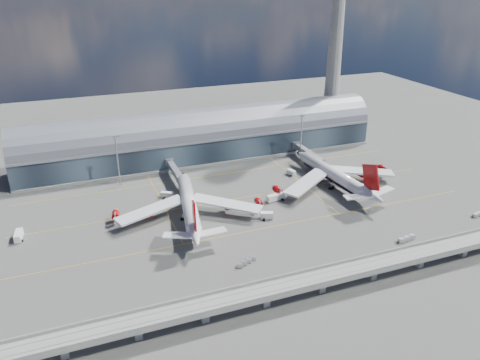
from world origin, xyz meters
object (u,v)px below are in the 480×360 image
object	(u,v)px
service_truck_2	(276,197)
cargo_train_0	(247,262)
floodlight_mast_right	(301,136)
cargo_train_1	(406,239)
floodlight_mast_left	(118,159)
service_truck_5	(167,195)
airliner_left	(189,205)
cargo_train_2	(479,214)
service_truck_1	(267,215)
service_truck_3	(375,190)
service_truck_4	(291,172)
control_tower	(335,55)
airliner_right	(335,176)
service_truck_0	(19,236)

from	to	relation	value
service_truck_2	cargo_train_0	xyz separation A→B (m)	(-31.54, -43.09, -0.90)
floodlight_mast_right	cargo_train_1	size ratio (longest dim) A/B	3.04
floodlight_mast_left	service_truck_5	size ratio (longest dim) A/B	4.27
service_truck_2	floodlight_mast_right	bearing A→B (deg)	-49.38
airliner_left	cargo_train_2	distance (m)	125.08
service_truck_1	cargo_train_1	world-z (taller)	service_truck_1
airliner_left	cargo_train_1	world-z (taller)	airliner_left
service_truck_1	service_truck_3	world-z (taller)	service_truck_1
floodlight_mast_right	service_truck_4	bearing A→B (deg)	-128.71
service_truck_1	service_truck_4	xyz separation A→B (m)	(31.19, 38.85, -0.15)
service_truck_1	service_truck_4	size ratio (longest dim) A/B	1.12
floodlight_mast_right	cargo_train_0	size ratio (longest dim) A/B	2.92
control_tower	cargo_train_1	distance (m)	137.37
service_truck_2	cargo_train_2	world-z (taller)	service_truck_2
control_tower	cargo_train_1	size ratio (longest dim) A/B	12.19
floodlight_mast_left	airliner_right	bearing A→B (deg)	-21.75
cargo_train_2	airliner_left	bearing A→B (deg)	81.32
service_truck_1	cargo_train_0	bearing A→B (deg)	165.53
control_tower	service_truck_5	bearing A→B (deg)	-156.75
service_truck_5	service_truck_2	bearing A→B (deg)	-84.94
airliner_left	service_truck_1	size ratio (longest dim) A/B	11.53
floodlight_mast_left	airliner_left	world-z (taller)	floodlight_mast_left
service_truck_2	service_truck_3	distance (m)	49.10
service_truck_3	cargo_train_2	distance (m)	45.20
service_truck_4	service_truck_5	distance (m)	66.44
service_truck_2	airliner_left	bearing A→B (deg)	82.53
control_tower	service_truck_0	size ratio (longest dim) A/B	13.16
service_truck_5	floodlight_mast_right	bearing A→B (deg)	-45.20
service_truck_4	cargo_train_0	size ratio (longest dim) A/B	0.60
airliner_left	service_truck_2	size ratio (longest dim) A/B	7.38
airliner_left	service_truck_2	world-z (taller)	airliner_left
cargo_train_2	cargo_train_1	bearing A→B (deg)	109.15
control_tower	floodlight_mast_right	distance (m)	58.76
airliner_left	airliner_right	distance (m)	75.38
control_tower	cargo_train_0	xyz separation A→B (m)	(-101.93, -114.30, -50.86)
airliner_right	floodlight_mast_left	bearing A→B (deg)	154.17
airliner_left	cargo_train_0	size ratio (longest dim) A/B	7.71
cargo_train_1	service_truck_1	bearing A→B (deg)	58.37
service_truck_1	service_truck_4	world-z (taller)	service_truck_1
airliner_left	service_truck_0	size ratio (longest dim) A/B	8.67
floodlight_mast_right	service_truck_5	xyz separation A→B (m)	(-81.56, -22.09, -12.23)
control_tower	cargo_train_1	xyz separation A→B (m)	(-37.61, -122.02, -50.67)
airliner_right	service_truck_0	xyz separation A→B (m)	(-142.78, 1.06, -4.02)
floodlight_mast_right	service_truck_0	bearing A→B (deg)	-165.22
service_truck_2	cargo_train_2	xyz separation A→B (m)	(75.76, -45.04, -0.83)
control_tower	service_truck_1	world-z (taller)	control_tower
service_truck_0	service_truck_1	xyz separation A→B (m)	(98.16, -19.67, -0.06)
floodlight_mast_right	service_truck_2	world-z (taller)	floodlight_mast_right
cargo_train_2	service_truck_3	bearing A→B (deg)	49.07
airliner_right	service_truck_0	world-z (taller)	airliner_right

